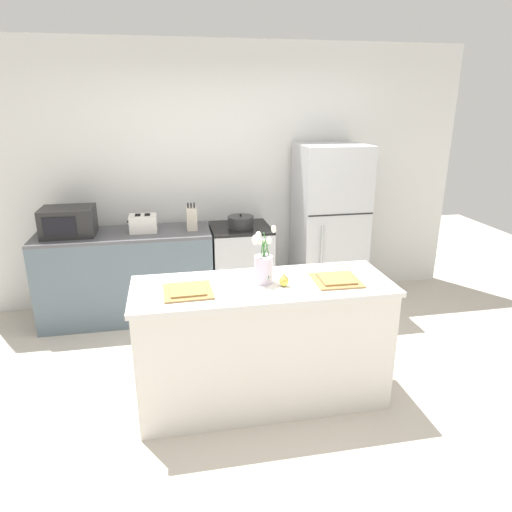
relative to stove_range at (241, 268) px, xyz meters
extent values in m
plane|color=beige|center=(-0.10, -1.60, -0.45)|extent=(10.00, 10.00, 0.00)
cube|color=silver|center=(-0.10, 0.40, 0.90)|extent=(5.20, 0.08, 2.70)
cube|color=silver|center=(-0.10, -1.60, -0.01)|extent=(1.76, 0.62, 0.89)
cube|color=silver|center=(-0.10, -1.60, 0.45)|extent=(1.80, 0.66, 0.03)
cube|color=slate|center=(-1.16, 0.00, -0.01)|extent=(1.68, 0.60, 0.87)
cube|color=#515156|center=(-1.16, 0.00, 0.44)|extent=(1.68, 0.60, 0.03)
cube|color=#B2B5B7|center=(0.00, 0.00, -0.01)|extent=(0.60, 0.60, 0.88)
cube|color=black|center=(0.00, 0.00, 0.44)|extent=(0.60, 0.60, 0.02)
cube|color=black|center=(0.00, -0.30, -0.04)|extent=(0.42, 0.01, 0.29)
cube|color=#B7BABC|center=(0.95, 0.00, 0.40)|extent=(0.68, 0.64, 1.71)
cube|color=black|center=(0.95, -0.32, 0.61)|extent=(0.67, 0.01, 0.01)
cylinder|color=#B2B5B7|center=(0.76, -0.34, 0.13)|extent=(0.02, 0.02, 0.74)
cylinder|color=silver|center=(-0.09, -1.57, 0.57)|extent=(0.13, 0.13, 0.19)
cylinder|color=#3D8438|center=(-0.06, -1.57, 0.68)|extent=(0.08, 0.02, 0.31)
ellipsoid|color=white|center=(-0.02, -1.56, 0.85)|extent=(0.04, 0.04, 0.05)
cylinder|color=#3D8438|center=(-0.09, -1.56, 0.63)|extent=(0.03, 0.06, 0.22)
ellipsoid|color=white|center=(-0.07, -1.53, 0.75)|extent=(0.03, 0.03, 0.05)
cylinder|color=#3D8438|center=(-0.11, -1.55, 0.65)|extent=(0.03, 0.05, 0.25)
ellipsoid|color=white|center=(-0.12, -1.53, 0.80)|extent=(0.04, 0.04, 0.07)
cylinder|color=#3D8438|center=(-0.10, -1.57, 0.64)|extent=(0.10, 0.01, 0.23)
ellipsoid|color=white|center=(-0.15, -1.57, 0.78)|extent=(0.05, 0.05, 0.07)
cylinder|color=#3D8438|center=(-0.10, -1.59, 0.64)|extent=(0.04, 0.05, 0.25)
ellipsoid|color=white|center=(-0.12, -1.61, 0.78)|extent=(0.03, 0.03, 0.05)
cylinder|color=#3D8438|center=(-0.08, -1.60, 0.65)|extent=(0.04, 0.08, 0.25)
ellipsoid|color=white|center=(-0.07, -1.63, 0.79)|extent=(0.03, 0.03, 0.05)
ellipsoid|color=#E5CC4C|center=(0.03, -1.66, 0.51)|extent=(0.07, 0.07, 0.08)
cone|color=#E5CC4C|center=(0.03, -1.66, 0.55)|extent=(0.04, 0.04, 0.03)
cylinder|color=brown|center=(0.03, -1.66, 0.57)|extent=(0.01, 0.01, 0.01)
cube|color=olive|center=(-0.62, -1.65, 0.48)|extent=(0.33, 0.33, 0.01)
cube|color=#A37A42|center=(-0.62, -1.65, 0.49)|extent=(0.24, 0.24, 0.01)
cube|color=olive|center=(0.42, -1.65, 0.48)|extent=(0.33, 0.33, 0.01)
cube|color=#A37A42|center=(0.42, -1.65, 0.49)|extent=(0.24, 0.24, 0.01)
cube|color=silver|center=(-0.96, -0.01, 0.54)|extent=(0.26, 0.18, 0.17)
cube|color=black|center=(-1.01, -0.01, 0.62)|extent=(0.05, 0.11, 0.01)
cube|color=black|center=(-0.92, -0.01, 0.62)|extent=(0.05, 0.11, 0.01)
cube|color=black|center=(-1.10, -0.01, 0.56)|extent=(0.02, 0.02, 0.02)
cylinder|color=#2D2D2D|center=(0.00, -0.03, 0.50)|extent=(0.26, 0.26, 0.10)
cylinder|color=#2D2D2D|center=(0.00, -0.03, 0.56)|extent=(0.27, 0.27, 0.01)
sphere|color=black|center=(0.00, -0.03, 0.58)|extent=(0.02, 0.02, 0.02)
cube|color=black|center=(-1.65, 0.00, 0.59)|extent=(0.48, 0.36, 0.27)
cube|color=black|center=(-1.69, -0.18, 0.59)|extent=(0.29, 0.01, 0.18)
cube|color=beige|center=(-0.49, -0.01, 0.56)|extent=(0.10, 0.14, 0.22)
cylinder|color=black|center=(-0.52, -0.01, 0.70)|extent=(0.01, 0.01, 0.05)
cylinder|color=black|center=(-0.49, -0.01, 0.70)|extent=(0.01, 0.01, 0.05)
cylinder|color=black|center=(-0.46, -0.01, 0.70)|extent=(0.01, 0.01, 0.05)
camera|label=1|loc=(-0.70, -4.45, 1.66)|focal=32.00mm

